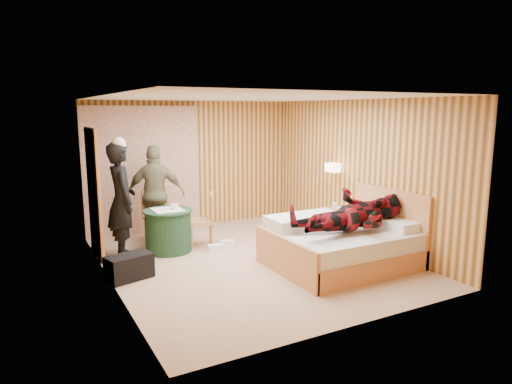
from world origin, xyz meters
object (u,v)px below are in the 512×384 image
bed (341,244)px  chair_near (206,216)px  wall_lamp (333,168)px  nightstand (339,225)px  duffel_bag (129,267)px  man_on_bed (354,204)px  man_at_table (156,194)px  round_table (168,230)px  chair_far (156,212)px  woman_standing (122,201)px

bed → chair_near: (-1.45, 1.84, 0.22)m
wall_lamp → nightstand: 1.03m
duffel_bag → man_on_bed: (3.00, -1.13, 0.80)m
duffel_bag → man_at_table: bearing=46.6°
wall_lamp → duffel_bag: wall_lamp is taller
duffel_bag → nightstand: bearing=-13.8°
man_at_table → man_on_bed: (2.12, -2.79, 0.12)m
wall_lamp → round_table: size_ratio=0.32×
wall_lamp → duffel_bag: 3.96m
duffel_bag → chair_near: bearing=16.1°
wall_lamp → bed: bearing=-121.9°
man_at_table → chair_far: bearing=81.9°
chair_far → chair_near: size_ratio=1.00×
bed → duffel_bag: size_ratio=3.28×
chair_far → man_on_bed: 3.52m
man_at_table → round_table: bearing=110.2°
chair_far → woman_standing: (-0.71, -0.59, 0.38)m
bed → chair_near: size_ratio=2.19×
nightstand → bed: bearing=-126.6°
chair_near → man_at_table: (-0.65, 0.72, 0.33)m
bed → round_table: 2.82m
bed → nightstand: size_ratio=3.33×
chair_far → man_on_bed: (2.14, -2.76, 0.44)m
wall_lamp → round_table: wall_lamp is taller
chair_near → man_at_table: bearing=-118.8°
bed → man_at_table: (-2.10, 2.56, 0.55)m
wall_lamp → woman_standing: (-3.62, 0.65, -0.38)m
woman_standing → man_on_bed: man_on_bed is taller
chair_near → duffel_bag: size_ratio=1.50×
wall_lamp → bed: size_ratio=0.13×
nightstand → duffel_bag: nightstand is taller
wall_lamp → chair_near: 2.44m
man_at_table → man_on_bed: man_on_bed is taller
bed → man_at_table: man_at_table is taller
round_table → chair_far: 0.67m
man_on_bed → nightstand: bearing=59.6°
nightstand → woman_standing: 3.74m
bed → round_table: bearing=138.0°
woman_standing → man_at_table: size_ratio=1.06×
chair_near → nightstand: bearing=88.5°
wall_lamp → round_table: bearing=168.2°
wall_lamp → chair_far: bearing=156.9°
chair_far → round_table: bearing=-100.6°
man_on_bed → chair_near: bearing=125.4°
wall_lamp → woman_standing: bearing=169.8°
wall_lamp → round_table: 3.11m
round_table → woman_standing: size_ratio=0.44×
round_table → man_on_bed: man_on_bed is taller
man_at_table → nightstand: bearing=171.8°
nightstand → woman_standing: (-3.58, 0.92, 0.61)m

